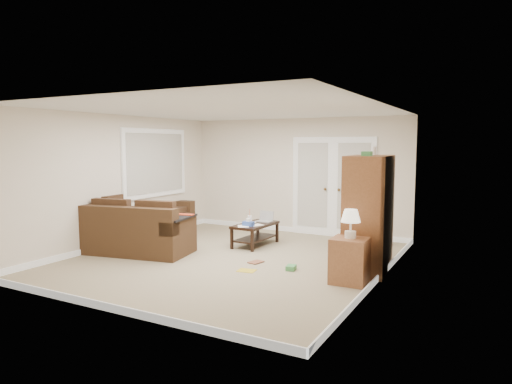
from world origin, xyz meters
The scene contains 17 objects.
floor centered at (0.00, 0.00, 0.00)m, with size 5.50×5.50×0.00m, color tan.
ceiling centered at (0.00, 0.00, 2.50)m, with size 5.00×5.50×0.02m, color silver.
wall_left centered at (-2.50, 0.00, 1.25)m, with size 0.02×5.50×2.50m, color silver.
wall_right centered at (2.50, 0.00, 1.25)m, with size 0.02×5.50×2.50m, color silver.
wall_back centered at (0.00, 2.75, 1.25)m, with size 5.00×0.02×2.50m, color silver.
wall_front centered at (0.00, -2.75, 1.25)m, with size 5.00×0.02×2.50m, color silver.
baseboards centered at (0.00, 0.00, 0.05)m, with size 5.00×5.50×0.10m, color white, non-canonical shape.
french_doors centered at (0.85, 2.71, 1.04)m, with size 1.80×0.05×2.13m.
window_left centered at (-2.46, 1.00, 1.55)m, with size 0.05×1.92×1.42m.
sectional_sofa centered at (-2.10, 0.22, 0.34)m, with size 2.40×2.97×0.88m.
coffee_table centered at (-0.15, 1.16, 0.23)m, with size 0.56×1.06×0.71m.
tv_armoire centered at (2.20, 0.45, 0.90)m, with size 0.70×1.15×1.91m.
side_cabinet centered at (2.15, -0.31, 0.38)m, with size 0.51×0.51×1.04m.
space_heater centered at (2.01, 2.29, 0.15)m, with size 0.12×0.10×0.29m, color white.
floor_magazine centered at (0.57, -0.48, 0.00)m, with size 0.27×0.22×0.01m, color gold.
floor_greenbox centered at (1.16, -0.11, 0.04)m, with size 0.14×0.18×0.07m, color #41904A.
floor_book centered at (0.39, 0.03, 0.01)m, with size 0.18×0.24×0.02m, color brown.
Camera 1 is at (3.96, -6.45, 1.94)m, focal length 32.00 mm.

